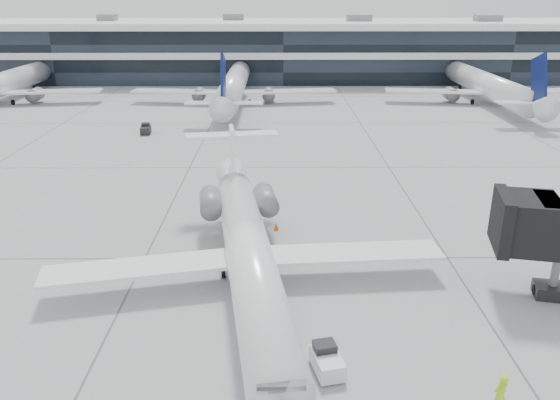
{
  "coord_description": "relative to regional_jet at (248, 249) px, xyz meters",
  "views": [
    {
      "loc": [
        -1.29,
        -32.26,
        16.39
      ],
      "look_at": [
        -1.05,
        3.98,
        2.6
      ],
      "focal_mm": 35.0,
      "sensor_mm": 36.0,
      "label": 1
    }
  ],
  "objects": [
    {
      "name": "bg_jet_right",
      "position": [
        34.95,
        58.45,
        -2.33
      ],
      "size": [
        32.0,
        40.0,
        9.6
      ],
      "primitive_type": null,
      "color": "white",
      "rests_on": "ground"
    },
    {
      "name": "traffic_cone",
      "position": [
        1.62,
        8.03,
        -2.05
      ],
      "size": [
        0.41,
        0.41,
        0.6
      ],
      "rotation": [
        0.0,
        0.0,
        -0.03
      ],
      "color": "#E5570C",
      "rests_on": "ground"
    },
    {
      "name": "ground",
      "position": [
        2.95,
        3.45,
        -2.33
      ],
      "size": [
        220.0,
        220.0,
        0.0
      ],
      "primitive_type": "plane",
      "color": "#949497",
      "rests_on": "ground"
    },
    {
      "name": "far_tug",
      "position": [
        -14.57,
        37.61,
        -1.76
      ],
      "size": [
        1.39,
        2.12,
        1.28
      ],
      "rotation": [
        0.0,
        0.0,
        0.11
      ],
      "color": "black",
      "rests_on": "ground"
    },
    {
      "name": "ramp_worker",
      "position": [
        10.8,
        -10.84,
        -1.35
      ],
      "size": [
        0.85,
        0.74,
        1.96
      ],
      "primitive_type": "imported",
      "rotation": [
        0.0,
        0.0,
        3.6
      ],
      "color": "#B1F119",
      "rests_on": "ground"
    },
    {
      "name": "bg_jet_left",
      "position": [
        -42.05,
        58.45,
        -2.33
      ],
      "size": [
        32.0,
        40.0,
        9.6
      ],
      "primitive_type": null,
      "color": "white",
      "rests_on": "ground"
    },
    {
      "name": "terminal",
      "position": [
        2.95,
        85.45,
        2.67
      ],
      "size": [
        170.0,
        22.0,
        10.0
      ],
      "primitive_type": "cube",
      "color": "black",
      "rests_on": "ground"
    },
    {
      "name": "baggage_tug",
      "position": [
        3.96,
        -8.05,
        -1.76
      ],
      "size": [
        1.6,
        2.22,
        1.28
      ],
      "rotation": [
        0.0,
        0.0,
        0.23
      ],
      "color": "white",
      "rests_on": "ground"
    },
    {
      "name": "bg_jet_center",
      "position": [
        -5.05,
        58.45,
        -2.33
      ],
      "size": [
        32.0,
        40.0,
        9.6
      ],
      "primitive_type": null,
      "color": "white",
      "rests_on": "ground"
    },
    {
      "name": "regional_jet",
      "position": [
        0.0,
        0.0,
        0.0
      ],
      "size": [
        23.66,
        29.52,
        6.82
      ],
      "rotation": [
        0.0,
        0.0,
        0.15
      ],
      "color": "white",
      "rests_on": "ground"
    }
  ]
}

